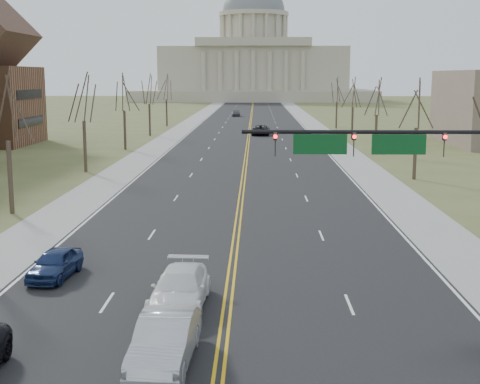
{
  "coord_description": "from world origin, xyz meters",
  "views": [
    {
      "loc": [
        1.14,
        -16.28,
        9.25
      ],
      "look_at": [
        0.28,
        19.63,
        3.0
      ],
      "focal_mm": 50.0,
      "sensor_mm": 36.0,
      "label": 1
    }
  ],
  "objects_px": {
    "car_sb_outer_second": "(55,264)",
    "car_far_sb": "(236,113)",
    "car_far_nb": "(261,130)",
    "car_sb_inner_lead": "(165,341)",
    "car_sb_inner_second": "(180,289)",
    "signal_mast": "(397,155)"
  },
  "relations": [
    {
      "from": "car_sb_outer_second",
      "to": "car_far_sb",
      "type": "bearing_deg",
      "value": 93.62
    },
    {
      "from": "car_far_nb",
      "to": "car_sb_outer_second",
      "type": "bearing_deg",
      "value": 85.41
    },
    {
      "from": "car_sb_outer_second",
      "to": "car_far_nb",
      "type": "height_order",
      "value": "car_far_nb"
    },
    {
      "from": "car_far_sb",
      "to": "car_sb_inner_lead",
      "type": "bearing_deg",
      "value": -92.09
    },
    {
      "from": "car_sb_inner_second",
      "to": "car_far_sb",
      "type": "xyz_separation_m",
      "value": [
        -1.62,
        129.87,
        0.02
      ]
    },
    {
      "from": "signal_mast",
      "to": "car_sb_inner_second",
      "type": "relative_size",
      "value": 2.3
    },
    {
      "from": "car_sb_outer_second",
      "to": "car_far_sb",
      "type": "relative_size",
      "value": 0.86
    },
    {
      "from": "car_far_nb",
      "to": "car_far_sb",
      "type": "distance_m",
      "value": 49.74
    },
    {
      "from": "car_far_nb",
      "to": "signal_mast",
      "type": "bearing_deg",
      "value": 97.03
    },
    {
      "from": "car_sb_inner_lead",
      "to": "car_far_nb",
      "type": "xyz_separation_m",
      "value": [
        3.66,
        85.92,
        0.0
      ]
    },
    {
      "from": "car_sb_outer_second",
      "to": "car_sb_inner_lead",
      "type": "bearing_deg",
      "value": -49.93
    },
    {
      "from": "car_sb_inner_lead",
      "to": "car_far_sb",
      "type": "relative_size",
      "value": 1.08
    },
    {
      "from": "car_sb_inner_second",
      "to": "car_far_sb",
      "type": "height_order",
      "value": "car_far_sb"
    },
    {
      "from": "signal_mast",
      "to": "car_far_nb",
      "type": "xyz_separation_m",
      "value": [
        -5.56,
        76.47,
        -4.93
      ]
    },
    {
      "from": "car_sb_inner_second",
      "to": "car_far_sb",
      "type": "bearing_deg",
      "value": 92.95
    },
    {
      "from": "car_sb_outer_second",
      "to": "car_far_sb",
      "type": "distance_m",
      "value": 126.12
    },
    {
      "from": "car_sb_inner_lead",
      "to": "car_far_sb",
      "type": "bearing_deg",
      "value": 93.56
    },
    {
      "from": "signal_mast",
      "to": "car_far_sb",
      "type": "distance_m",
      "value": 126.49
    },
    {
      "from": "car_sb_inner_lead",
      "to": "car_far_sb",
      "type": "distance_m",
      "value": 135.38
    },
    {
      "from": "car_sb_outer_second",
      "to": "car_far_nb",
      "type": "xyz_separation_m",
      "value": [
        10.04,
        76.59,
        0.14
      ]
    },
    {
      "from": "car_sb_inner_lead",
      "to": "car_far_nb",
      "type": "height_order",
      "value": "same"
    },
    {
      "from": "signal_mast",
      "to": "car_sb_inner_second",
      "type": "xyz_separation_m",
      "value": [
        -9.36,
        -3.95,
        -4.99
      ]
    }
  ]
}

